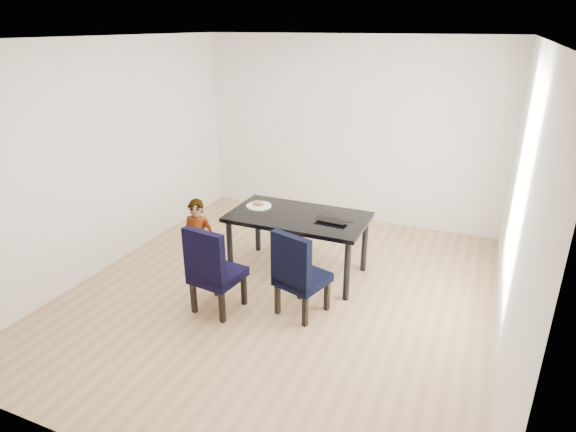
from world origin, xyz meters
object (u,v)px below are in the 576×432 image
at_px(dining_table, 298,244).
at_px(child, 198,243).
at_px(chair_right, 303,272).
at_px(laptop, 333,219).
at_px(plate, 259,206).
at_px(chair_left, 218,268).

relative_size(dining_table, child, 1.56).
xyz_separation_m(chair_right, laptop, (0.06, 0.78, 0.29)).
height_order(child, plate, child).
relative_size(dining_table, plate, 5.24).
bearing_deg(dining_table, laptop, -0.08).
bearing_deg(dining_table, chair_right, -64.75).
distance_m(dining_table, plate, 0.67).
bearing_deg(child, laptop, 18.68).
distance_m(chair_left, chair_right, 0.88).
bearing_deg(chair_right, dining_table, 131.48).
height_order(plate, laptop, laptop).
bearing_deg(chair_left, laptop, 56.66).
bearing_deg(chair_left, chair_right, 25.34).
height_order(dining_table, child, child).
distance_m(chair_left, plate, 1.18).
distance_m(dining_table, chair_right, 0.87).
xyz_separation_m(chair_left, child, (-0.48, 0.38, 0.03)).
bearing_deg(child, chair_right, -12.09).
height_order(chair_right, laptop, chair_right).
relative_size(chair_right, laptop, 2.58).
relative_size(chair_right, child, 0.92).
xyz_separation_m(chair_right, child, (-1.31, 0.10, 0.04)).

